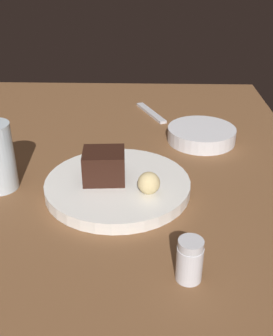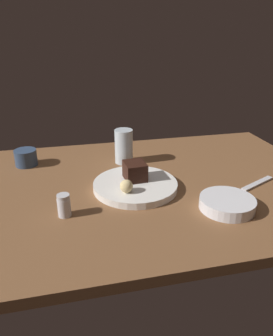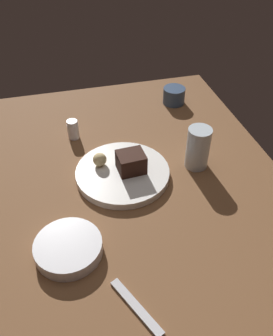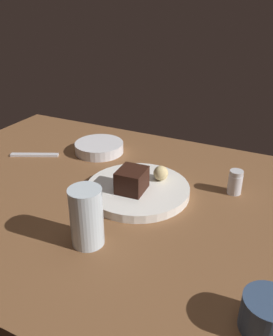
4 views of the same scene
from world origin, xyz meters
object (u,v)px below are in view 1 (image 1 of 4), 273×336
Objects in this scene: dessert_plate at (118,186)px; bread_roll at (149,183)px; dessert_spoon at (151,113)px; chocolate_cake_slice at (104,166)px; salt_shaker at (190,260)px; side_bowl at (201,134)px.

bread_roll is at bearing 55.10° from dessert_plate.
dessert_plate is 1.76× the size of dessert_spoon.
dessert_spoon is at bearing 167.61° from chocolate_cake_slice.
bread_roll is 43.20cm from dessert_spoon.
salt_shaker is (18.11, 5.48, -0.97)cm from bread_roll.
chocolate_cake_slice is 1.91× the size of bread_roll.
dessert_plate is at bearing -38.33° from side_bowl.
side_bowl reaches higher than dessert_plate.
side_bowl is 20.42cm from dessert_spoon.
salt_shaker reaches higher than bread_roll.
salt_shaker reaches higher than dessert_spoon.
side_bowl is (-44.35, 6.49, -1.50)cm from salt_shaker.
chocolate_cake_slice reaches higher than dessert_spoon.
chocolate_cake_slice is (-0.41, -2.40, 3.89)cm from dessert_plate.
side_bowl is (-21.88, 20.02, -3.35)cm from chocolate_cake_slice.
side_bowl is at bearing 171.67° from salt_shaker.
dessert_plate is at bearing 146.06° from dessert_spoon.
chocolate_cake_slice is at bearing -118.43° from bread_roll.
dessert_plate reaches higher than dessert_spoon.
chocolate_cake_slice is 0.48× the size of side_bowl.
salt_shaker is at bearing 26.78° from dessert_plate.
bread_roll is 0.61× the size of salt_shaker.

